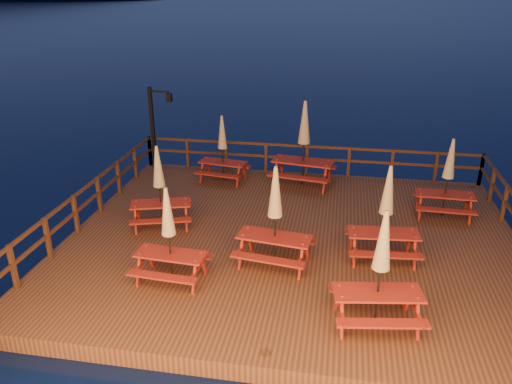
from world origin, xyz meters
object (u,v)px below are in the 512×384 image
lamp_post (156,121)px  picnic_table_1 (386,212)px  picnic_table_2 (275,215)px  picnic_table_0 (448,177)px

lamp_post → picnic_table_1: size_ratio=1.22×
picnic_table_1 → picnic_table_2: size_ratio=0.97×
picnic_table_1 → picnic_table_2: 2.68m
picnic_table_1 → picnic_table_2: bearing=-170.0°
picnic_table_2 → picnic_table_1: bearing=23.3°
picnic_table_0 → picnic_table_2: size_ratio=0.93×
picnic_table_0 → picnic_table_1: bearing=-122.1°
picnic_table_0 → picnic_table_2: bearing=-140.1°
picnic_table_2 → lamp_post: bearing=138.8°
picnic_table_0 → picnic_table_1: 3.42m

